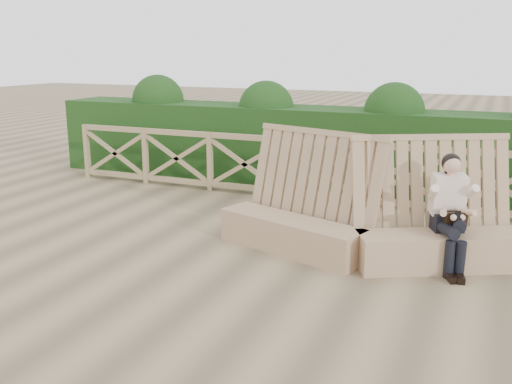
% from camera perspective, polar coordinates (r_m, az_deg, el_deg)
% --- Properties ---
extents(ground, '(60.00, 60.00, 0.00)m').
position_cam_1_polar(ground, '(6.92, -2.26, -7.90)').
color(ground, brown).
rests_on(ground, ground).
extents(bench, '(3.97, 1.62, 1.57)m').
position_cam_1_polar(bench, '(7.37, 10.85, -3.49)').
color(bench, '#8C6F50').
rests_on(bench, ground).
extents(woman, '(0.57, 0.89, 1.39)m').
position_cam_1_polar(woman, '(7.19, 18.86, -1.56)').
color(woman, black).
rests_on(woman, ground).
extents(guardrail, '(10.10, 0.09, 1.10)m').
position_cam_1_polar(guardrail, '(9.90, 6.42, 2.14)').
color(guardrail, '#8F7A53').
rests_on(guardrail, ground).
extents(hedge, '(12.00, 1.20, 1.50)m').
position_cam_1_polar(hedge, '(11.00, 8.28, 4.33)').
color(hedge, black).
rests_on(hedge, ground).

